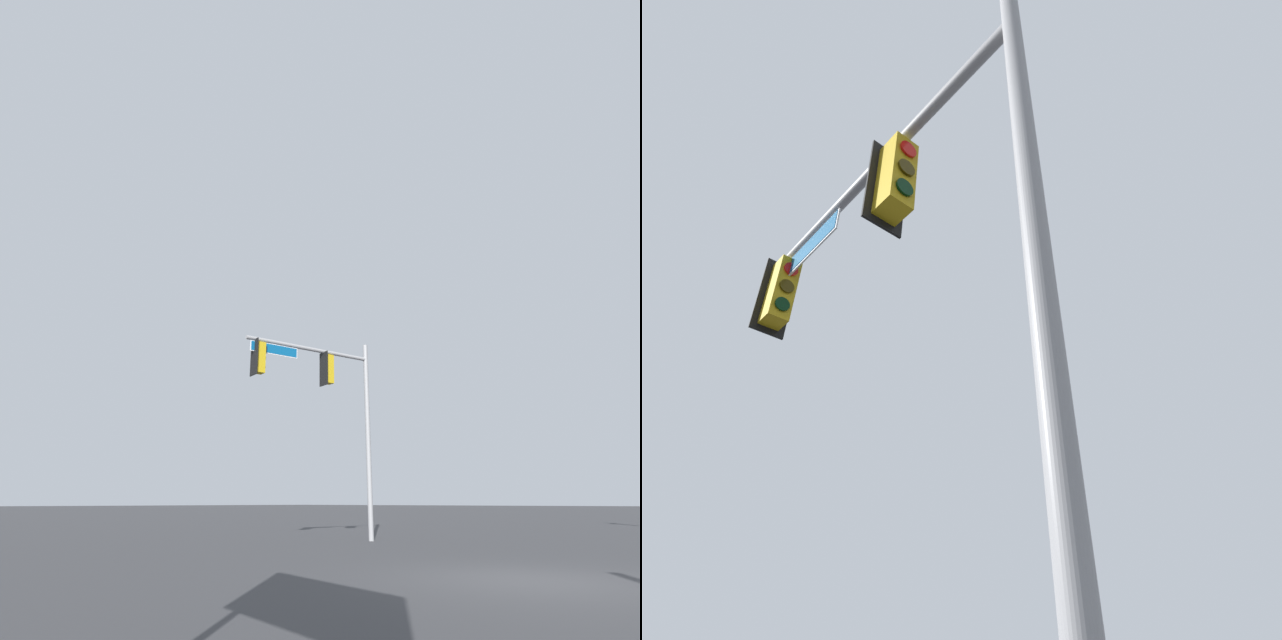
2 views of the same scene
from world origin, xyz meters
TOP-DOWN VIEW (x-y plane):
  - ground_plane at (0.00, 0.00)m, footprint 400.00×400.00m
  - signal_pole_near at (-3.80, -8.43)m, footprint 5.26×1.57m

SIDE VIEW (x-z plane):
  - ground_plane at x=0.00m, z-range 0.00..0.00m
  - signal_pole_near at x=-3.80m, z-range 1.65..8.99m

